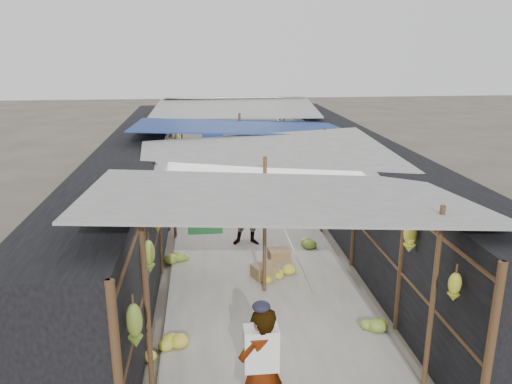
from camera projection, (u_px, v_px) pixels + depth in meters
name	position (u px, v px, depth m)	size (l,w,h in m)	color
aisle_slab	(248.00, 227.00, 12.77)	(3.60, 16.00, 0.02)	#9E998E
stall_left	(137.00, 187.00, 12.18)	(1.40, 15.00, 2.30)	black
stall_right	(353.00, 181.00, 12.73)	(1.40, 15.00, 2.30)	black
crate_near	(265.00, 272.00, 9.94)	(0.46, 0.37, 0.28)	#99744E
crate_mid	(279.00, 255.00, 10.73)	(0.44, 0.35, 0.27)	#99744E
crate_back	(226.00, 169.00, 18.26)	(0.45, 0.37, 0.29)	#99744E
black_basin	(289.00, 188.00, 15.99)	(0.67, 0.67, 0.20)	black
vendor_elderly	(261.00, 370.00, 5.82)	(0.60, 0.39, 1.64)	white
shopper_blue	(249.00, 212.00, 11.44)	(0.79, 0.61, 1.62)	#2041A2
vendor_seated	(295.00, 184.00, 15.08)	(0.59, 0.34, 0.92)	#47433E
market_canopy	(247.00, 132.00, 12.42)	(5.62, 15.20, 2.77)	brown
hanging_bananas	(248.00, 167.00, 12.05)	(3.96, 14.26, 0.82)	olive
floor_bananas	(234.00, 221.00, 12.77)	(3.80, 10.06, 0.35)	gold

